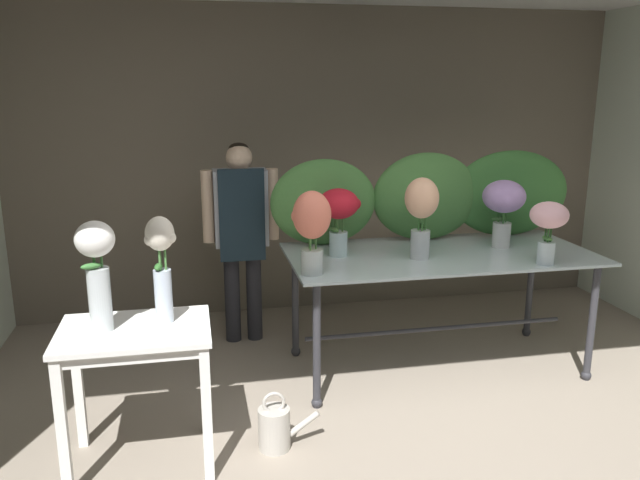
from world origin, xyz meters
TOP-DOWN VIEW (x-y plane):
  - ground_plane at (0.00, 1.60)m, footprint 7.04×7.04m
  - wall_back at (0.00, 3.20)m, footprint 5.41×0.12m
  - display_table_glass at (0.53, 1.68)m, footprint 2.11×1.01m
  - side_table_white at (-1.46, 0.88)m, footprint 0.77×0.56m
  - florist at (-0.77, 2.47)m, footprint 0.58×0.24m
  - foliage_backdrop at (0.58, 2.07)m, footprint 2.31×0.26m
  - vase_crimson_freesia at (-0.17, 1.75)m, footprint 0.29×0.27m
  - vase_lilac_roses at (1.02, 1.74)m, footprint 0.30×0.30m
  - vase_blush_anemones at (1.09, 1.27)m, footprint 0.24×0.24m
  - vase_peach_peonies at (0.34, 1.57)m, footprint 0.23×0.23m
  - vase_coral_stock at (-0.43, 1.37)m, footprint 0.25×0.23m
  - vase_white_roses_tall at (-1.61, 0.88)m, footprint 0.19×0.19m
  - vase_cream_lisianthus_tall at (-1.30, 0.94)m, footprint 0.16×0.15m
  - watering_can at (-0.74, 0.87)m, footprint 0.35×0.18m

SIDE VIEW (x-z plane):
  - ground_plane at x=0.00m, z-range 0.00..0.00m
  - watering_can at x=-0.74m, z-range -0.05..0.30m
  - side_table_white at x=-1.46m, z-range 0.28..1.05m
  - display_table_glass at x=0.53m, z-range 0.31..1.17m
  - florist at x=-0.77m, z-range 0.18..1.74m
  - vase_cream_lisianthus_tall at x=-1.30m, z-range 0.81..1.38m
  - vase_white_roses_tall at x=-1.61m, z-range 0.81..1.38m
  - vase_blush_anemones at x=1.09m, z-range 0.92..1.33m
  - vase_crimson_freesia at x=-0.17m, z-range 0.93..1.39m
  - vase_coral_stock at x=-0.43m, z-range 0.92..1.43m
  - vase_lilac_roses at x=1.02m, z-range 0.93..1.42m
  - foliage_backdrop at x=0.58m, z-range 0.85..1.51m
  - vase_peach_peonies at x=0.34m, z-range 0.92..1.46m
  - wall_back at x=0.00m, z-range 0.00..2.64m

